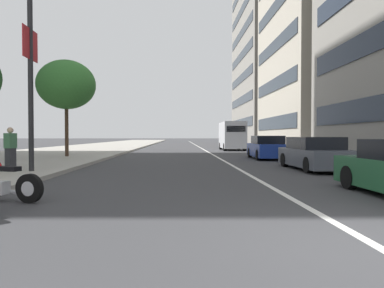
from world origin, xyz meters
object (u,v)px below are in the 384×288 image
at_px(street_tree_mid_sidewalk, 66,85).
at_px(street_lamp_with_banners, 40,43).
at_px(car_lead_in_lane, 267,148).
at_px(pedestrian_on_plaza, 10,149).
at_px(car_approaching_light, 315,154).
at_px(delivery_van_ahead, 232,135).

bearing_deg(street_tree_mid_sidewalk, street_lamp_with_banners, -168.00).
distance_m(car_lead_in_lane, pedestrian_on_plaza, 14.30).
distance_m(car_approaching_light, street_lamp_with_banners, 11.52).
xyz_separation_m(car_approaching_light, car_lead_in_lane, (7.02, 0.27, 0.02)).
bearing_deg(street_tree_mid_sidewalk, pedestrian_on_plaza, -175.34).
relative_size(car_lead_in_lane, pedestrian_on_plaza, 2.82).
bearing_deg(street_tree_mid_sidewalk, delivery_van_ahead, -43.52).
height_order(car_approaching_light, delivery_van_ahead, delivery_van_ahead).
distance_m(car_approaching_light, delivery_van_ahead, 20.48).
relative_size(delivery_van_ahead, street_lamp_with_banners, 0.71).
bearing_deg(pedestrian_on_plaza, delivery_van_ahead, 76.75).
bearing_deg(delivery_van_ahead, street_tree_mid_sidewalk, 136.98).
bearing_deg(delivery_van_ahead, car_approaching_light, -178.26).
xyz_separation_m(delivery_van_ahead, street_lamp_with_banners, (-22.15, 10.19, 3.28)).
height_order(car_lead_in_lane, street_tree_mid_sidewalk, street_tree_mid_sidewalk).
bearing_deg(street_lamp_with_banners, delivery_van_ahead, -24.72).
bearing_deg(pedestrian_on_plaza, street_tree_mid_sidewalk, 109.14).
xyz_separation_m(street_tree_mid_sidewalk, pedestrian_on_plaza, (-8.96, -0.73, -3.62)).
xyz_separation_m(car_lead_in_lane, street_lamp_with_banners, (-8.71, 10.36, 4.08)).
bearing_deg(car_lead_in_lane, street_lamp_with_banners, 131.80).
bearing_deg(car_approaching_light, car_lead_in_lane, 1.97).
distance_m(street_lamp_with_banners, pedestrian_on_plaza, 4.03).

